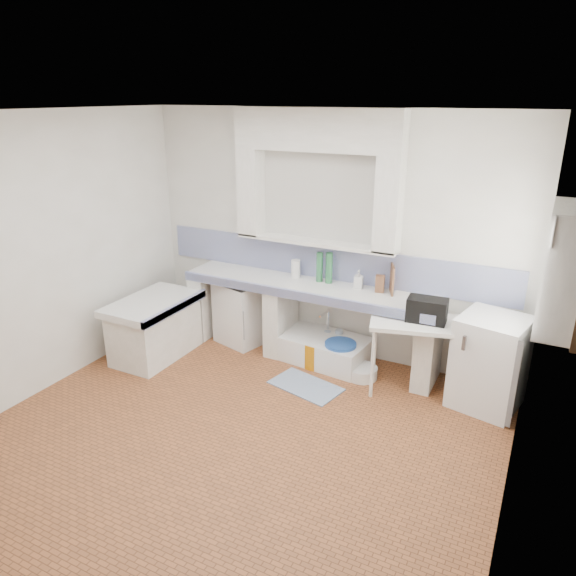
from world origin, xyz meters
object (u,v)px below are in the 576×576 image
at_px(stove, 243,312).
at_px(side_table, 416,356).
at_px(sink, 320,349).
at_px(fridge, 489,362).

xyz_separation_m(stove, side_table, (2.22, -0.22, 0.01)).
distance_m(sink, fridge, 1.89).
xyz_separation_m(stove, fridge, (2.92, -0.16, 0.08)).
height_order(side_table, fridge, fridge).
relative_size(side_table, fridge, 1.02).
xyz_separation_m(sink, fridge, (1.85, -0.13, 0.33)).
bearing_deg(stove, fridge, 12.03).
bearing_deg(sink, stove, -175.28).
bearing_deg(side_table, fridge, -9.43).
height_order(stove, fridge, fridge).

